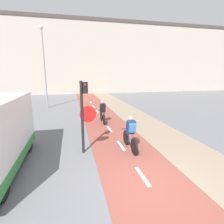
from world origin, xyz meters
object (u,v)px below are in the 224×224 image
object	(u,v)px
street_lamp_far	(44,59)
cyclist_far	(103,113)
cyclist_near	(130,134)
traffic_light_pole	(84,109)

from	to	relation	value
street_lamp_far	cyclist_far	world-z (taller)	street_lamp_far
cyclist_near	cyclist_far	xyz separation A→B (m)	(-0.41, 4.48, -0.05)
cyclist_near	cyclist_far	distance (m)	4.50
traffic_light_pole	cyclist_near	world-z (taller)	traffic_light_pole
traffic_light_pole	street_lamp_far	size ratio (longest dim) A/B	0.40
street_lamp_far	cyclist_near	bearing A→B (deg)	-66.77
cyclist_near	traffic_light_pole	bearing A→B (deg)	174.61
street_lamp_far	cyclist_near	distance (m)	12.47
traffic_light_pole	cyclist_near	bearing A→B (deg)	-5.39
traffic_light_pole	street_lamp_far	xyz separation A→B (m)	(-2.78, 10.74, 2.65)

